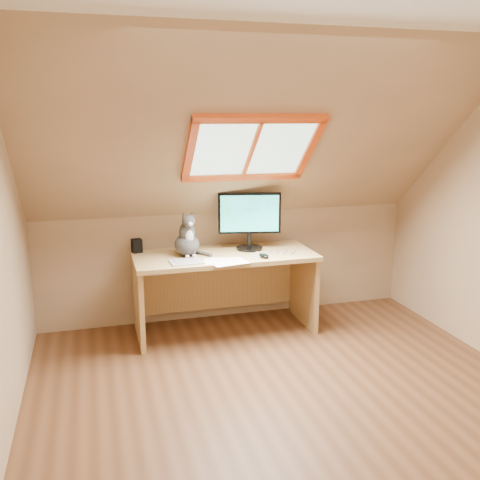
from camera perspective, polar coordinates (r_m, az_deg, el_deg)
name	(u,v)px	position (r m, az deg, el deg)	size (l,w,h in m)	color
ground	(296,408)	(3.70, 6.01, -17.37)	(3.50, 3.50, 0.00)	brown
room_shell	(308,194)	(3.13, 7.27, 4.92)	(3.52, 3.52, 2.41)	tan
desk	(223,276)	(4.73, -1.86, -3.83)	(1.55, 0.68, 0.71)	tan
monitor	(249,217)	(4.68, 1.01, 2.45)	(0.55, 0.23, 0.51)	black
cat	(187,240)	(4.54, -5.66, 0.05)	(0.24, 0.28, 0.39)	#3F3B38
desk_speaker	(137,246)	(4.72, -10.96, -0.60)	(0.08, 0.08, 0.12)	black
graphics_tablet	(186,262)	(4.35, -5.74, -2.34)	(0.26, 0.19, 0.01)	#B2B2B7
mouse	(264,256)	(4.47, 2.57, -1.69)	(0.06, 0.11, 0.04)	black
papers	(229,261)	(4.36, -1.16, -2.30)	(0.33, 0.27, 0.00)	white
cables	(272,253)	(4.60, 3.44, -1.44)	(0.51, 0.26, 0.01)	silver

